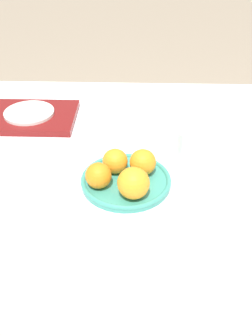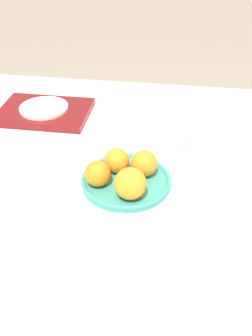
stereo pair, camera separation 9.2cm
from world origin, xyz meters
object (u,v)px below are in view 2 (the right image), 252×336
at_px(orange_1, 130,184).
at_px(serving_tray, 44,112).
at_px(orange_3, 117,160).
at_px(orange_0, 144,163).
at_px(water_glass, 193,151).
at_px(side_plate, 44,108).
at_px(orange_2, 98,174).
at_px(fruit_platter, 126,181).

height_order(orange_1, serving_tray, orange_1).
distance_m(orange_1, orange_3, 0.11).
xyz_separation_m(orange_1, serving_tray, (-0.34, 0.40, -0.04)).
relative_size(orange_0, orange_1, 0.88).
bearing_deg(water_glass, orange_1, -130.66).
bearing_deg(serving_tray, side_plate, 0.00).
bearing_deg(orange_2, orange_3, 59.66).
xyz_separation_m(orange_0, orange_3, (-0.07, 0.00, -0.00)).
distance_m(orange_0, orange_3, 0.07).
distance_m(fruit_platter, serving_tray, 0.46).
height_order(water_glass, serving_tray, water_glass).
relative_size(orange_1, orange_2, 1.20).
distance_m(orange_0, side_plate, 0.48).
height_order(orange_0, orange_2, orange_0).
relative_size(orange_1, side_plate, 0.48).
distance_m(orange_1, orange_2, 0.09).
bearing_deg(orange_3, water_glass, 20.03).
distance_m(fruit_platter, orange_3, 0.06).
height_order(orange_3, water_glass, water_glass).
height_order(orange_2, water_glass, water_glass).
bearing_deg(orange_1, fruit_platter, 106.99).
height_order(fruit_platter, orange_0, orange_0).
distance_m(orange_0, serving_tray, 0.48).
bearing_deg(orange_1, orange_3, 116.36).
relative_size(water_glass, side_plate, 0.60).
distance_m(orange_2, orange_3, 0.07).
distance_m(fruit_platter, orange_2, 0.08).
height_order(orange_3, serving_tray, orange_3).
bearing_deg(water_glass, orange_0, -148.51).
xyz_separation_m(orange_2, side_plate, (-0.26, 0.36, -0.02)).
xyz_separation_m(water_glass, serving_tray, (-0.49, 0.23, -0.04)).
xyz_separation_m(orange_0, orange_2, (-0.11, -0.06, -0.00)).
height_order(orange_1, orange_3, orange_1).
distance_m(orange_2, side_plate, 0.45).
bearing_deg(fruit_platter, side_plate, 134.30).
bearing_deg(fruit_platter, orange_1, -73.01).
bearing_deg(orange_0, fruit_platter, -144.93).
xyz_separation_m(serving_tray, side_plate, (0.00, 0.00, 0.02)).
distance_m(orange_3, serving_tray, 0.42).
bearing_deg(orange_2, fruit_platter, 23.74).
distance_m(orange_1, side_plate, 0.53).
bearing_deg(orange_2, orange_1, -22.42).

